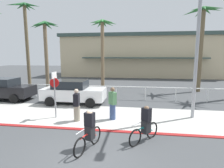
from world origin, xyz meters
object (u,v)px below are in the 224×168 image
object	(u,v)px
palm_tree_1	(26,26)
cyclist_teal_1	(145,125)
stop_sign_bike_lane	(55,88)
palm_tree_4	(202,29)
car_black_0	(4,89)
cyclist_red_0	(89,131)
palm_tree_2	(45,37)
pedestrian_1	(77,106)
streetlight_curb	(199,39)
palm_tree_3	(103,35)
pedestrian_0	(113,105)
car_white_1	(73,92)

from	to	relation	value
palm_tree_1	cyclist_teal_1	world-z (taller)	palm_tree_1
stop_sign_bike_lane	palm_tree_4	bearing A→B (deg)	41.49
car_black_0	cyclist_red_0	bearing A→B (deg)	-37.38
palm_tree_2	palm_tree_4	distance (m)	15.00
palm_tree_1	cyclist_teal_1	distance (m)	18.86
cyclist_teal_1	pedestrian_1	bearing A→B (deg)	152.12
streetlight_curb	palm_tree_3	world-z (taller)	streetlight_curb
cyclist_red_0	pedestrian_1	world-z (taller)	pedestrian_1
car_black_0	pedestrian_0	size ratio (longest dim) A/B	2.47
cyclist_teal_1	pedestrian_1	xyz separation A→B (m)	(-3.49, 1.85, 0.11)
palm_tree_3	pedestrian_1	distance (m)	11.37
streetlight_curb	palm_tree_4	size ratio (longest dim) A/B	0.97
palm_tree_4	car_black_0	bearing A→B (deg)	-160.73
streetlight_curb	palm_tree_1	world-z (taller)	palm_tree_1
car_white_1	cyclist_teal_1	world-z (taller)	car_white_1
streetlight_curb	stop_sign_bike_lane	bearing A→B (deg)	-173.69
stop_sign_bike_lane	palm_tree_1	bearing A→B (deg)	127.60
streetlight_curb	palm_tree_3	distance (m)	11.47
palm_tree_1	car_white_1	bearing A→B (deg)	-42.69
stop_sign_bike_lane	cyclist_red_0	xyz separation A→B (m)	(2.76, -3.12, -0.98)
cyclist_teal_1	pedestrian_0	bearing A→B (deg)	125.28
cyclist_teal_1	pedestrian_0	xyz separation A→B (m)	(-1.67, 2.35, 0.13)
cyclist_teal_1	stop_sign_bike_lane	bearing A→B (deg)	155.43
palm_tree_2	pedestrian_0	distance (m)	12.45
cyclist_teal_1	pedestrian_1	world-z (taller)	pedestrian_1
palm_tree_3	pedestrian_1	size ratio (longest dim) A/B	4.05
palm_tree_2	pedestrian_1	bearing A→B (deg)	-55.38
palm_tree_1	cyclist_teal_1	xyz separation A→B (m)	(12.79, -12.53, -5.93)
car_white_1	cyclist_red_0	xyz separation A→B (m)	(2.82, -6.16, -0.18)
palm_tree_2	car_white_1	distance (m)	8.52
streetlight_curb	pedestrian_0	xyz separation A→B (m)	(-4.37, -0.70, -3.45)
stop_sign_bike_lane	car_black_0	bearing A→B (deg)	149.51
palm_tree_2	cyclist_red_0	size ratio (longest dim) A/B	3.86
palm_tree_1	car_black_0	bearing A→B (deg)	-72.65
car_black_0	pedestrian_1	bearing A→B (deg)	-27.87
pedestrian_0	stop_sign_bike_lane	bearing A→B (deg)	-177.49
palm_tree_3	car_white_1	xyz separation A→B (m)	(-0.81, -6.96, -4.57)
streetlight_curb	palm_tree_2	world-z (taller)	streetlight_curb
streetlight_curb	cyclist_teal_1	world-z (taller)	streetlight_curb
stop_sign_bike_lane	pedestrian_0	world-z (taller)	stop_sign_bike_lane
palm_tree_1	stop_sign_bike_lane	bearing A→B (deg)	-52.40
palm_tree_4	cyclist_teal_1	xyz separation A→B (m)	(-5.31, -11.19, -5.09)
stop_sign_bike_lane	cyclist_teal_1	xyz separation A→B (m)	(4.84, -2.21, -0.98)
palm_tree_3	streetlight_curb	bearing A→B (deg)	-53.44
palm_tree_4	pedestrian_1	size ratio (longest dim) A/B	4.46
car_white_1	palm_tree_4	bearing A→B (deg)	30.18
palm_tree_2	pedestrian_0	bearing A→B (deg)	-46.52
cyclist_red_0	pedestrian_0	size ratio (longest dim) A/B	0.99
cyclist_red_0	car_black_0	bearing A→B (deg)	142.62
palm_tree_3	palm_tree_4	bearing A→B (deg)	-6.18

